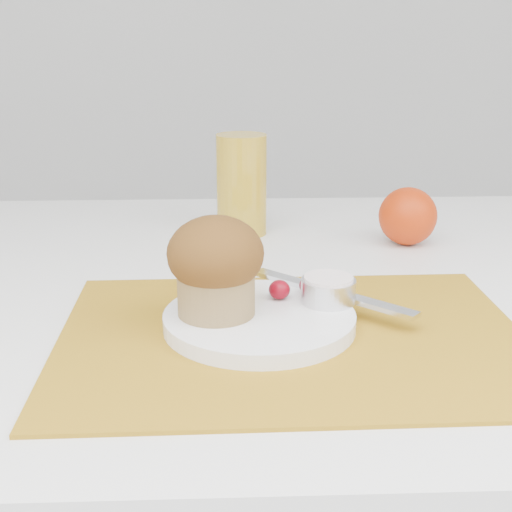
{
  "coord_description": "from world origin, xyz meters",
  "views": [
    {
      "loc": [
        -0.11,
        -0.73,
        1.03
      ],
      "look_at": [
        -0.08,
        -0.02,
        0.8
      ],
      "focal_mm": 50.0,
      "sensor_mm": 36.0,
      "label": 1
    }
  ],
  "objects_px": {
    "plate": "(259,320)",
    "juice_glass": "(242,185)",
    "orange": "(408,216)",
    "muffin": "(216,265)"
  },
  "relations": [
    {
      "from": "plate",
      "to": "juice_glass",
      "type": "bearing_deg",
      "value": 91.61
    },
    {
      "from": "plate",
      "to": "juice_glass",
      "type": "height_order",
      "value": "juice_glass"
    },
    {
      "from": "orange",
      "to": "muffin",
      "type": "xyz_separation_m",
      "value": [
        -0.25,
        -0.28,
        0.03
      ]
    },
    {
      "from": "juice_glass",
      "to": "muffin",
      "type": "relative_size",
      "value": 1.46
    },
    {
      "from": "juice_glass",
      "to": "plate",
      "type": "bearing_deg",
      "value": -88.39
    },
    {
      "from": "muffin",
      "to": "juice_glass",
      "type": "bearing_deg",
      "value": 84.66
    },
    {
      "from": "plate",
      "to": "muffin",
      "type": "xyz_separation_m",
      "value": [
        -0.04,
        0.0,
        0.06
      ]
    },
    {
      "from": "plate",
      "to": "orange",
      "type": "height_order",
      "value": "orange"
    },
    {
      "from": "juice_glass",
      "to": "muffin",
      "type": "bearing_deg",
      "value": -95.34
    },
    {
      "from": "orange",
      "to": "juice_glass",
      "type": "height_order",
      "value": "juice_glass"
    }
  ]
}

